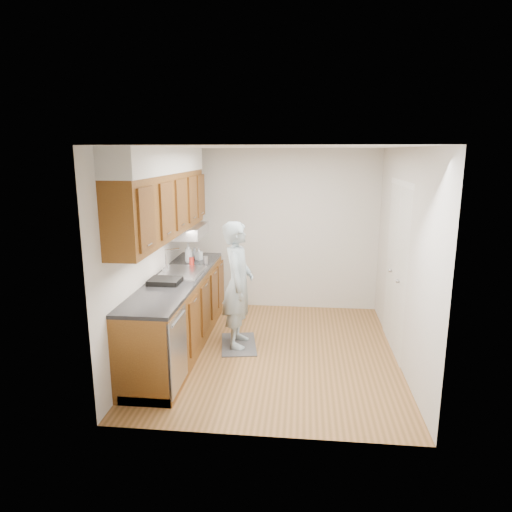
{
  "coord_description": "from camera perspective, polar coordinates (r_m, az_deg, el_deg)",
  "views": [
    {
      "loc": [
        0.33,
        -5.3,
        2.45
      ],
      "look_at": [
        -0.25,
        0.25,
        1.17
      ],
      "focal_mm": 32.0,
      "sensor_mm": 36.0,
      "label": 1
    }
  ],
  "objects": [
    {
      "name": "floor",
      "position": [
        5.84,
        2.19,
        -11.87
      ],
      "size": [
        3.5,
        3.5,
        0.0
      ],
      "primitive_type": "plane",
      "color": "#956438",
      "rests_on": "ground"
    },
    {
      "name": "ceiling",
      "position": [
        5.31,
        2.43,
        13.45
      ],
      "size": [
        3.5,
        3.5,
        0.0
      ],
      "primitive_type": "plane",
      "rotation": [
        3.14,
        0.0,
        0.0
      ],
      "color": "white",
      "rests_on": "wall_left"
    },
    {
      "name": "wall_left",
      "position": [
        5.73,
        -12.84,
        0.51
      ],
      "size": [
        0.02,
        3.5,
        2.5
      ],
      "primitive_type": "cube",
      "color": "beige",
      "rests_on": "floor"
    },
    {
      "name": "wall_right",
      "position": [
        5.56,
        17.93,
        -0.19
      ],
      "size": [
        0.02,
        3.5,
        2.5
      ],
      "primitive_type": "cube",
      "color": "beige",
      "rests_on": "floor"
    },
    {
      "name": "wall_back",
      "position": [
        7.16,
        3.21,
        3.25
      ],
      "size": [
        3.0,
        0.02,
        2.5
      ],
      "primitive_type": "cube",
      "color": "beige",
      "rests_on": "floor"
    },
    {
      "name": "counter",
      "position": [
        5.85,
        -9.66,
        -6.85
      ],
      "size": [
        0.64,
        2.8,
        1.3
      ],
      "color": "brown",
      "rests_on": "floor"
    },
    {
      "name": "upper_cabinets",
      "position": [
        5.62,
        -11.41,
        7.56
      ],
      "size": [
        0.47,
        2.8,
        1.21
      ],
      "color": "brown",
      "rests_on": "wall_left"
    },
    {
      "name": "closet_door",
      "position": [
        5.89,
        17.09,
        -1.66
      ],
      "size": [
        0.02,
        1.22,
        2.05
      ],
      "primitive_type": "cube",
      "color": "white",
      "rests_on": "wall_right"
    },
    {
      "name": "floor_mat",
      "position": [
        6.04,
        -2.18,
        -10.96
      ],
      "size": [
        0.56,
        0.8,
        0.01
      ],
      "primitive_type": "cube",
      "rotation": [
        0.0,
        0.0,
        0.17
      ],
      "color": "#575659",
      "rests_on": "floor"
    },
    {
      "name": "person",
      "position": [
        5.73,
        -2.26,
        -2.55
      ],
      "size": [
        0.44,
        0.65,
        1.82
      ],
      "primitive_type": "imported",
      "rotation": [
        0.0,
        0.0,
        1.59
      ],
      "color": "#93A9B4",
      "rests_on": "floor_mat"
    },
    {
      "name": "soap_bottle_a",
      "position": [
        6.4,
        -8.44,
        0.4
      ],
      "size": [
        0.15,
        0.15,
        0.27
      ],
      "primitive_type": "imported",
      "rotation": [
        0.0,
        0.0,
        0.54
      ],
      "color": "silver",
      "rests_on": "counter"
    },
    {
      "name": "soap_bottle_b",
      "position": [
        6.54,
        -7.16,
        0.29
      ],
      "size": [
        0.11,
        0.11,
        0.18
      ],
      "primitive_type": "imported",
      "rotation": [
        0.0,
        0.0,
        -0.39
      ],
      "color": "silver",
      "rests_on": "counter"
    },
    {
      "name": "soap_bottle_c",
      "position": [
        6.63,
        -7.7,
        0.38
      ],
      "size": [
        0.19,
        0.19,
        0.17
      ],
      "primitive_type": "imported",
      "rotation": [
        0.0,
        0.0,
        0.7
      ],
      "color": "silver",
      "rests_on": "counter"
    },
    {
      "name": "soda_can",
      "position": [
        6.21,
        -8.05,
        -0.72
      ],
      "size": [
        0.09,
        0.09,
        0.12
      ],
      "primitive_type": "cylinder",
      "rotation": [
        0.0,
        0.0,
        0.37
      ],
      "color": "red",
      "rests_on": "counter"
    },
    {
      "name": "steel_can",
      "position": [
        6.27,
        -6.31,
        -0.55
      ],
      "size": [
        0.08,
        0.08,
        0.12
      ],
      "primitive_type": "cylinder",
      "rotation": [
        0.0,
        0.0,
        -0.19
      ],
      "color": "#A5A5AA",
      "rests_on": "counter"
    },
    {
      "name": "dish_rack",
      "position": [
        5.46,
        -11.32,
        -3.08
      ],
      "size": [
        0.37,
        0.31,
        0.06
      ],
      "primitive_type": "cube",
      "rotation": [
        0.0,
        0.0,
        -0.01
      ],
      "color": "black",
      "rests_on": "counter"
    }
  ]
}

